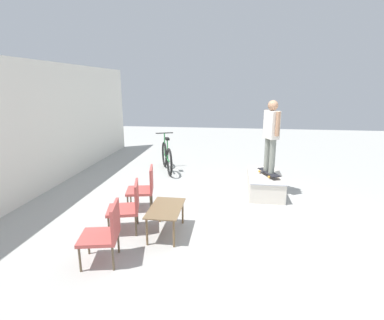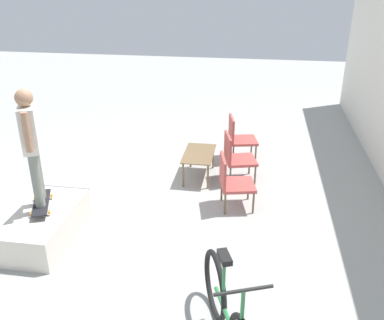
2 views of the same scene
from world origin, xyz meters
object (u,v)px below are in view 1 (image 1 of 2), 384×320
Objects in this scene: patio_chair_left at (105,231)px; coffee_table at (166,211)px; person_skater at (271,131)px; bicycle at (167,157)px; skateboard_on_ramp at (269,172)px; patio_chair_right at (144,187)px; patio_chair_center at (128,205)px; skate_ramp_box at (265,184)px.

coffee_table is at bearing 132.84° from patio_chair_left.
bicycle is (1.59, 2.72, -1.07)m from person_skater.
person_skater reaches higher than bicycle.
coffee_table is (-2.16, 1.91, -1.06)m from person_skater.
skateboard_on_ramp is 0.83× the size of coffee_table.
person_skater is at bearing 102.67° from patio_chair_right.
person_skater is 4.14m from patio_chair_left.
patio_chair_center is (0.02, 0.66, 0.06)m from coffee_table.
skate_ramp_box is 1.69× the size of patio_chair_left.
patio_chair_center is at bearing 106.13° from person_skater.
skateboard_on_ramp is (-0.09, -0.06, 0.30)m from skate_ramp_box.
coffee_table is 1.17m from patio_chair_right.
patio_chair_left is (-3.09, 2.57, -0.05)m from skateboard_on_ramp.
skateboard_on_ramp is at bearing 128.29° from patio_chair_left.
patio_chair_center reaches higher than coffee_table.
skate_ramp_box is 1.92× the size of skateboard_on_ramp.
bicycle is (2.78, 0.15, -0.07)m from patio_chair_right.
coffee_table is 0.57× the size of bicycle.
coffee_table is 1.07× the size of patio_chair_right.
patio_chair_right is at bearing 93.33° from skateboard_on_ramp.
patio_chair_left and patio_chair_right have the same top height.
patio_chair_center is 0.53× the size of bicycle.
patio_chair_left is (-3.09, 2.57, -1.00)m from person_skater.
patio_chair_center is at bearing 161.36° from bicycle.
bicycle is (1.51, 2.66, 0.18)m from skate_ramp_box.
patio_chair_center is (-2.13, 2.57, -1.00)m from person_skater.
coffee_table is 0.66m from patio_chair_center.
bicycle reaches higher than coffee_table.
person_skater is 1.83× the size of patio_chair_right.
skate_ramp_box is 3.06m from bicycle.
skateboard_on_ramp is 3.34m from patio_chair_center.
skate_ramp_box is at bearing 129.79° from patio_chair_left.
skate_ramp_box is 4.05m from patio_chair_left.
patio_chair_right is (1.90, 0.00, 0.00)m from patio_chair_left.
skateboard_on_ramp is 2.83m from patio_chair_right.
bicycle reaches higher than patio_chair_center.
coffee_table is at bearing 21.96° from patio_chair_right.
person_skater reaches higher than coffee_table.
patio_chair_right is at bearing 117.01° from skate_ramp_box.
patio_chair_right is at bearing 168.04° from patio_chair_left.
coffee_table is at bearing 114.88° from person_skater.
bicycle is (3.73, 0.15, -0.07)m from patio_chair_center.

